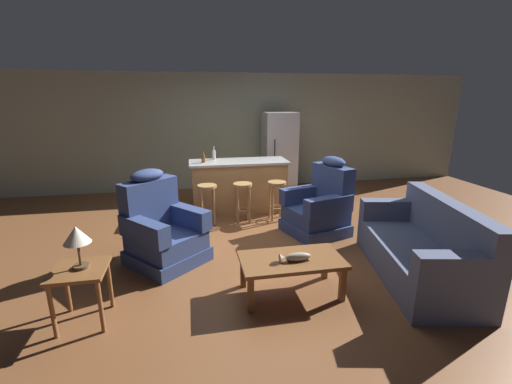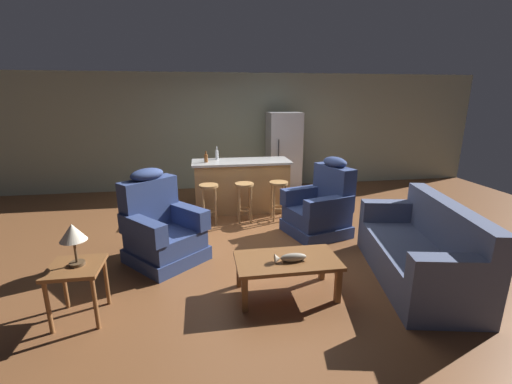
% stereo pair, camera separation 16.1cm
% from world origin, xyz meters
% --- Properties ---
extents(ground_plane, '(12.00, 12.00, 0.00)m').
position_xyz_m(ground_plane, '(0.00, 0.00, 0.00)').
color(ground_plane, brown).
extents(back_wall, '(12.00, 0.05, 2.60)m').
position_xyz_m(back_wall, '(0.00, 3.12, 1.30)').
color(back_wall, '#9EA88E').
rests_on(back_wall, ground_plane).
extents(coffee_table, '(1.10, 0.60, 0.42)m').
position_xyz_m(coffee_table, '(0.13, -1.60, 0.36)').
color(coffee_table, brown).
rests_on(coffee_table, ground_plane).
extents(fish_figurine, '(0.34, 0.10, 0.10)m').
position_xyz_m(fish_figurine, '(0.15, -1.67, 0.46)').
color(fish_figurine, '#4C3823').
rests_on(fish_figurine, coffee_table).
extents(couch, '(1.21, 2.03, 0.94)m').
position_xyz_m(couch, '(1.75, -1.54, 0.34)').
color(couch, '#4C5675').
rests_on(couch, ground_plane).
extents(recliner_near_lamp, '(1.19, 1.19, 1.20)m').
position_xyz_m(recliner_near_lamp, '(-1.28, -0.52, 0.42)').
color(recliner_near_lamp, navy).
rests_on(recliner_near_lamp, ground_plane).
extents(recliner_near_island, '(1.04, 1.04, 1.20)m').
position_xyz_m(recliner_near_island, '(1.09, 0.01, 0.42)').
color(recliner_near_island, navy).
rests_on(recliner_near_island, ground_plane).
extents(end_table, '(0.48, 0.48, 0.56)m').
position_xyz_m(end_table, '(-1.94, -1.69, 0.46)').
color(end_table, brown).
rests_on(end_table, ground_plane).
extents(table_lamp, '(0.24, 0.24, 0.41)m').
position_xyz_m(table_lamp, '(-1.92, -1.68, 0.87)').
color(table_lamp, '#4C3823').
rests_on(table_lamp, end_table).
extents(kitchen_island, '(1.80, 0.70, 0.95)m').
position_xyz_m(kitchen_island, '(0.00, 1.35, 0.48)').
color(kitchen_island, '#AD7F4C').
rests_on(kitchen_island, ground_plane).
extents(bar_stool_left, '(0.32, 0.32, 0.68)m').
position_xyz_m(bar_stool_left, '(-0.62, 0.72, 0.47)').
color(bar_stool_left, '#A87A47').
rests_on(bar_stool_left, ground_plane).
extents(bar_stool_middle, '(0.32, 0.32, 0.68)m').
position_xyz_m(bar_stool_middle, '(-0.03, 0.72, 0.47)').
color(bar_stool_middle, '#A87A47').
rests_on(bar_stool_middle, ground_plane).
extents(bar_stool_right, '(0.32, 0.32, 0.68)m').
position_xyz_m(bar_stool_right, '(0.57, 0.72, 0.47)').
color(bar_stool_right, '#A87A47').
rests_on(bar_stool_right, ground_plane).
extents(refrigerator, '(0.70, 0.69, 1.76)m').
position_xyz_m(refrigerator, '(1.09, 2.55, 0.88)').
color(refrigerator, '#B7B7BC').
rests_on(refrigerator, ground_plane).
extents(bottle_tall_green, '(0.06, 0.06, 0.24)m').
position_xyz_m(bottle_tall_green, '(-0.43, 1.57, 1.04)').
color(bottle_tall_green, silver).
rests_on(bottle_tall_green, kitchen_island).
extents(bottle_short_amber, '(0.07, 0.07, 0.20)m').
position_xyz_m(bottle_short_amber, '(-0.64, 1.30, 1.03)').
color(bottle_short_amber, brown).
rests_on(bottle_short_amber, kitchen_island).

